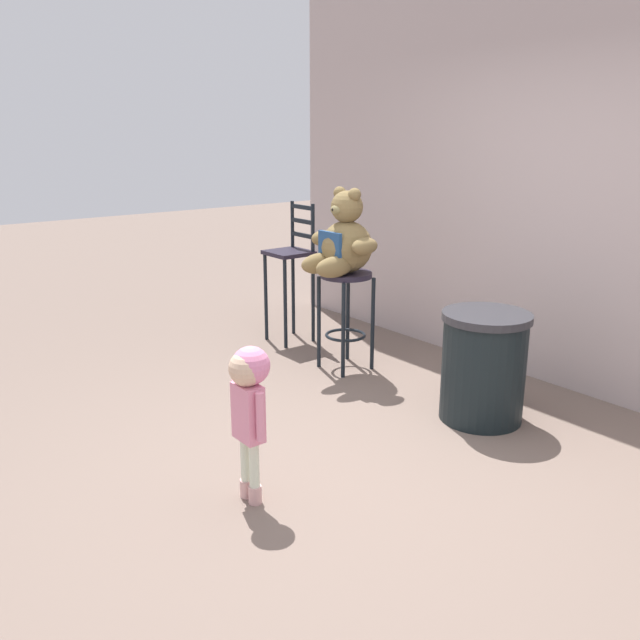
# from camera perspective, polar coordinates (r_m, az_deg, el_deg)

# --- Properties ---
(ground_plane) EXTENTS (24.00, 24.00, 0.00)m
(ground_plane) POSITION_cam_1_polar(r_m,az_deg,el_deg) (3.86, 2.29, -12.78)
(ground_plane) COLOR #725F55
(building_wall) EXTENTS (6.16, 0.30, 3.53)m
(building_wall) POSITION_cam_1_polar(r_m,az_deg,el_deg) (5.13, 22.60, 13.81)
(building_wall) COLOR #B5A3A2
(building_wall) RESTS_ON ground_plane
(bar_stool_with_teddy) EXTENTS (0.41, 0.41, 0.79)m
(bar_stool_with_teddy) POSITION_cam_1_polar(r_m,az_deg,el_deg) (5.22, 2.26, 1.75)
(bar_stool_with_teddy) COLOR #221C2B
(bar_stool_with_teddy) RESTS_ON ground_plane
(teddy_bear) EXTENTS (0.63, 0.56, 0.66)m
(teddy_bear) POSITION_cam_1_polar(r_m,az_deg,el_deg) (5.10, 2.03, 6.75)
(teddy_bear) COLOR olive
(teddy_bear) RESTS_ON bar_stool_with_teddy
(child_walking) EXTENTS (0.27, 0.21, 0.84)m
(child_walking) POSITION_cam_1_polar(r_m,az_deg,el_deg) (3.33, -6.18, -6.14)
(child_walking) COLOR #D5A09E
(child_walking) RESTS_ON ground_plane
(trash_bin) EXTENTS (0.58, 0.58, 0.74)m
(trash_bin) POSITION_cam_1_polar(r_m,az_deg,el_deg) (4.47, 13.96, -3.91)
(trash_bin) COLOR black
(trash_bin) RESTS_ON ground_plane
(bar_chair_empty) EXTENTS (0.36, 0.36, 1.25)m
(bar_chair_empty) POSITION_cam_1_polar(r_m,az_deg,el_deg) (5.91, -2.50, 4.91)
(bar_chair_empty) COLOR #221C2B
(bar_chair_empty) RESTS_ON ground_plane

